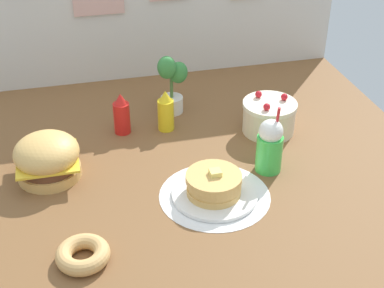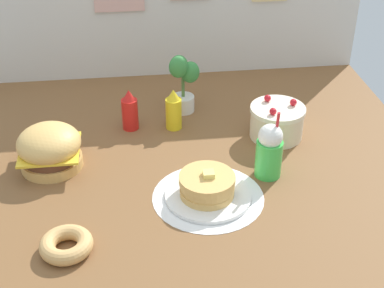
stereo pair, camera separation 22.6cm
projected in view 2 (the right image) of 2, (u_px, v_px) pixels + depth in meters
name	position (u px, v px, depth m)	size (l,w,h in m)	color
ground_plane	(179.00, 189.00, 2.20)	(2.18, 2.11, 0.02)	brown
back_wall	(157.00, 1.00, 2.85)	(2.18, 0.04, 0.82)	beige
doily_mat	(208.00, 197.00, 2.13)	(0.43, 0.43, 0.00)	white
burger	(50.00, 148.00, 2.26)	(0.26, 0.26, 0.19)	#DBA859
pancake_stack	(207.00, 188.00, 2.11)	(0.33, 0.33, 0.12)	white
layer_cake	(277.00, 122.00, 2.47)	(0.25, 0.25, 0.18)	beige
ketchup_bottle	(130.00, 111.00, 2.53)	(0.07, 0.07, 0.20)	red
mustard_bottle	(174.00, 110.00, 2.53)	(0.07, 0.07, 0.20)	yellow
cream_soda_cup	(269.00, 151.00, 2.20)	(0.11, 0.11, 0.30)	green
donut_pink_glaze	(66.00, 244.00, 1.87)	(0.18, 0.18, 0.06)	tan
potted_plant	(183.00, 81.00, 2.63)	(0.15, 0.11, 0.30)	white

